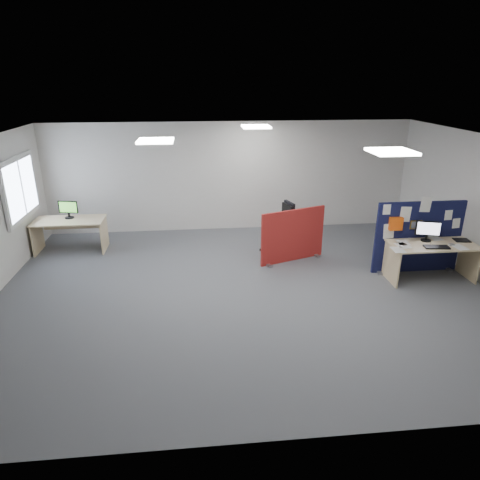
{
  "coord_description": "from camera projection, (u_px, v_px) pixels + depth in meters",
  "views": [
    {
      "loc": [
        -0.83,
        -6.98,
        3.68
      ],
      "look_at": [
        -0.11,
        0.0,
        1.0
      ],
      "focal_mm": 32.0,
      "sensor_mm": 36.0,
      "label": 1
    }
  ],
  "objects": [
    {
      "name": "mouse",
      "position": [
        451.0,
        245.0,
        8.0
      ],
      "size": [
        0.11,
        0.07,
        0.03
      ],
      "primitive_type": "cube",
      "rotation": [
        0.0,
        0.0,
        0.12
      ],
      "color": "gray",
      "rests_on": "main_desk"
    },
    {
      "name": "window",
      "position": [
        20.0,
        188.0,
        8.76
      ],
      "size": [
        0.06,
        1.7,
        1.3
      ],
      "color": "white",
      "rests_on": "wall_left"
    },
    {
      "name": "second_desk",
      "position": [
        70.0,
        227.0,
        9.54
      ],
      "size": [
        1.52,
        0.76,
        0.73
      ],
      "color": "beige",
      "rests_on": "floor"
    },
    {
      "name": "navy_divider",
      "position": [
        417.0,
        237.0,
        8.42
      ],
      "size": [
        1.76,
        0.3,
        1.55
      ],
      "color": "black",
      "rests_on": "floor"
    },
    {
      "name": "red_divider",
      "position": [
        293.0,
        236.0,
        8.99
      ],
      "size": [
        1.43,
        0.56,
        1.13
      ],
      "rotation": [
        0.0,
        0.0,
        0.35
      ],
      "color": "#A92C15",
      "rests_on": "floor"
    },
    {
      "name": "wall_back",
      "position": [
        230.0,
        177.0,
        10.65
      ],
      "size": [
        9.0,
        0.02,
        2.7
      ],
      "primitive_type": "cube",
      "color": "silver",
      "rests_on": "floor"
    },
    {
      "name": "desk_papers",
      "position": [
        420.0,
        244.0,
        8.05
      ],
      "size": [
        1.43,
        0.83,
        0.0
      ],
      "color": "white",
      "rests_on": "main_desk"
    },
    {
      "name": "ceiling_lights",
      "position": [
        261.0,
        138.0,
        7.58
      ],
      "size": [
        4.1,
        4.1,
        0.04
      ],
      "color": "white",
      "rests_on": "ceiling"
    },
    {
      "name": "keyboard",
      "position": [
        437.0,
        247.0,
        7.9
      ],
      "size": [
        0.47,
        0.24,
        0.02
      ],
      "primitive_type": "cube",
      "rotation": [
        0.0,
        0.0,
        -0.13
      ],
      "color": "black",
      "rests_on": "main_desk"
    },
    {
      "name": "main_desk",
      "position": [
        431.0,
        252.0,
        8.17
      ],
      "size": [
        1.62,
        0.72,
        0.73
      ],
      "color": "beige",
      "rests_on": "floor"
    },
    {
      "name": "floor",
      "position": [
        246.0,
        290.0,
        7.88
      ],
      "size": [
        9.0,
        9.0,
        0.0
      ],
      "primitive_type": "plane",
      "color": "#56595E",
      "rests_on": "ground"
    },
    {
      "name": "monitor_second",
      "position": [
        68.0,
        209.0,
        9.48
      ],
      "size": [
        0.43,
        0.2,
        0.39
      ],
      "rotation": [
        0.0,
        0.0,
        -0.2
      ],
      "color": "black",
      "rests_on": "second_desk"
    },
    {
      "name": "wall_front",
      "position": [
        288.0,
        334.0,
        4.15
      ],
      "size": [
        9.0,
        0.02,
        2.7
      ],
      "primitive_type": "cube",
      "color": "silver",
      "rests_on": "floor"
    },
    {
      "name": "paper_tray",
      "position": [
        462.0,
        240.0,
        8.24
      ],
      "size": [
        0.31,
        0.25,
        0.01
      ],
      "primitive_type": "cube",
      "rotation": [
        0.0,
        0.0,
        -0.13
      ],
      "color": "black",
      "rests_on": "main_desk"
    },
    {
      "name": "monitor_main",
      "position": [
        428.0,
        230.0,
        8.15
      ],
      "size": [
        0.44,
        0.19,
        0.4
      ],
      "rotation": [
        0.0,
        0.0,
        -0.31
      ],
      "color": "black",
      "rests_on": "main_desk"
    },
    {
      "name": "office_chair",
      "position": [
        282.0,
        225.0,
        9.37
      ],
      "size": [
        0.75,
        0.72,
        1.13
      ],
      "rotation": [
        0.0,
        0.0,
        0.28
      ],
      "color": "black",
      "rests_on": "floor"
    },
    {
      "name": "ceiling",
      "position": [
        247.0,
        142.0,
        6.92
      ],
      "size": [
        9.0,
        7.0,
        0.02
      ],
      "primitive_type": "cube",
      "color": "white",
      "rests_on": "wall_back"
    }
  ]
}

